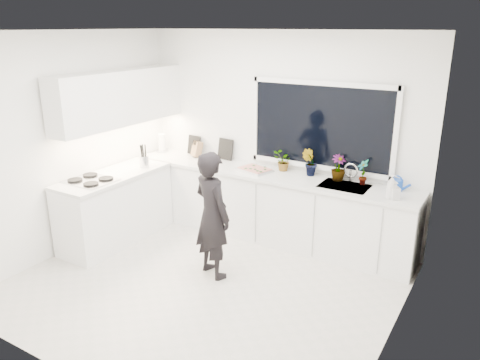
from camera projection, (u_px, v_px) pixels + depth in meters
The scene contains 25 objects.
floor at pixel (205, 285), 5.23m from camera, with size 4.00×3.50×0.02m, color beige.
wall_back at pixel (278, 136), 6.23m from camera, with size 4.00×0.02×2.70m, color white.
wall_left at pixel (69, 144), 5.78m from camera, with size 0.02×3.50×2.70m, color white.
wall_right at pixel (402, 206), 3.81m from camera, with size 0.02×3.50×2.70m, color white.
ceiling at pixel (198, 30), 4.37m from camera, with size 4.00×3.50×0.02m, color white.
window at pixel (321, 126), 5.84m from camera, with size 1.80×0.02×1.00m, color black.
base_cabinets_back at pixel (266, 206), 6.26m from camera, with size 3.92×0.58×0.88m, color white.
base_cabinets_left at pixel (116, 209), 6.19m from camera, with size 0.58×1.60×0.88m, color white.
countertop_back at pixel (267, 174), 6.11m from camera, with size 3.94×0.62×0.04m, color silver.
countertop_left at pixel (113, 176), 6.04m from camera, with size 0.62×1.60×0.04m, color silver.
upper_cabinets at pixel (120, 98), 6.09m from camera, with size 0.34×2.10×0.70m, color white.
sink at pixel (344, 190), 5.61m from camera, with size 0.58×0.42×0.14m, color silver.
faucet at pixel (351, 173), 5.72m from camera, with size 0.03×0.03×0.22m, color silver.
stovetop at pixel (91, 180), 5.76m from camera, with size 0.56×0.48×0.03m, color black.
person at pixel (212, 215), 5.22m from camera, with size 0.54×0.35×1.47m, color black.
pizza_tray at pixel (255, 170), 6.16m from camera, with size 0.42×0.31×0.03m, color silver.
pizza at pixel (255, 169), 6.16m from camera, with size 0.38×0.27×0.01m, color red.
watering_can at pixel (397, 185), 5.43m from camera, with size 0.14×0.14×0.13m, color blue.
paper_towel_roll at pixel (162, 143), 7.06m from camera, with size 0.11×0.11×0.26m, color white.
knife_block at pixel (197, 149), 6.79m from camera, with size 0.13×0.10×0.22m, color olive.
utensil_crock at pixel (144, 161), 6.31m from camera, with size 0.13×0.13×0.16m, color silver.
picture_frame_large at pixel (194, 145), 6.93m from camera, with size 0.22×0.02×0.28m, color black.
picture_frame_small at pixel (225, 149), 6.65m from camera, with size 0.25×0.02×0.30m, color black.
herb_plants at pixel (316, 165), 5.90m from camera, with size 1.31×0.31×0.34m.
soap_bottles at pixel (393, 188), 5.14m from camera, with size 0.18×0.14×0.28m.
Camera 1 is at (2.71, -3.72, 2.75)m, focal length 35.00 mm.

